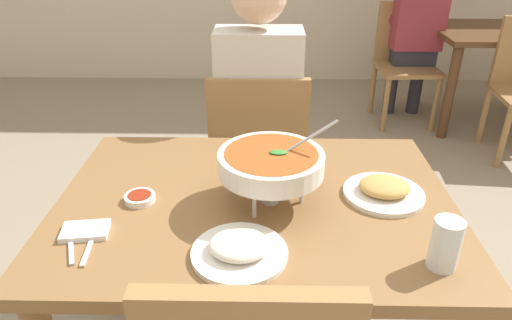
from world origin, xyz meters
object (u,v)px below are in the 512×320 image
at_px(drink_glass, 445,246).
at_px(patron_bg_left, 416,24).
at_px(curry_bowl, 271,163).
at_px(sauce_dish, 140,198).
at_px(appetizer_plate, 384,190).
at_px(dining_table_far, 499,46).
at_px(dining_table_main, 255,229).
at_px(diner_main, 259,103).
at_px(rice_plate, 239,249).
at_px(chair_diner_main, 258,154).
at_px(chair_bg_left, 405,56).

distance_m(drink_glass, patron_bg_left, 2.82).
xyz_separation_m(curry_bowl, sauce_dish, (-0.38, -0.00, -0.12)).
height_order(sauce_dish, patron_bg_left, patron_bg_left).
distance_m(appetizer_plate, dining_table_far, 2.73).
bearing_deg(dining_table_main, curry_bowl, -21.80).
bearing_deg(sauce_dish, diner_main, 66.05).
relative_size(dining_table_main, curry_bowl, 3.52).
distance_m(curry_bowl, sauce_dish, 0.40).
xyz_separation_m(rice_plate, drink_glass, (0.48, -0.03, 0.04)).
height_order(diner_main, sauce_dish, diner_main).
height_order(chair_diner_main, diner_main, diner_main).
relative_size(diner_main, chair_bg_left, 1.46).
relative_size(drink_glass, patron_bg_left, 0.10).
bearing_deg(diner_main, appetizer_plate, -61.89).
xyz_separation_m(rice_plate, chair_bg_left, (1.14, 2.67, -0.23)).
height_order(dining_table_main, chair_diner_main, chair_diner_main).
bearing_deg(chair_diner_main, curry_bowl, -86.41).
relative_size(diner_main, drink_glass, 10.08).
bearing_deg(curry_bowl, dining_table_main, 158.20).
bearing_deg(curry_bowl, chair_diner_main, 93.59).
bearing_deg(diner_main, patron_bg_left, 55.34).
bearing_deg(patron_bg_left, appetizer_plate, -108.06).
height_order(sauce_dish, chair_bg_left, chair_bg_left).
bearing_deg(chair_bg_left, diner_main, -123.72).
distance_m(rice_plate, patron_bg_left, 2.95).
bearing_deg(drink_glass, patron_bg_left, 75.20).
bearing_deg(dining_table_main, drink_glass, -32.77).
distance_m(chair_bg_left, patron_bg_left, 0.25).
relative_size(rice_plate, chair_bg_left, 0.27).
bearing_deg(sauce_dish, chair_bg_left, 59.15).
height_order(chair_bg_left, patron_bg_left, patron_bg_left).
distance_m(diner_main, sauce_dish, 0.83).
height_order(dining_table_main, sauce_dish, sauce_dish).
xyz_separation_m(drink_glass, patron_bg_left, (0.72, 2.73, -0.04)).
xyz_separation_m(curry_bowl, drink_glass, (0.41, -0.27, -0.07)).
bearing_deg(dining_table_main, rice_plate, -97.11).
height_order(sauce_dish, drink_glass, drink_glass).
bearing_deg(patron_bg_left, dining_table_main, -115.69).
relative_size(appetizer_plate, drink_glass, 1.85).
xyz_separation_m(appetizer_plate, dining_table_far, (1.41, 2.34, -0.15)).
bearing_deg(dining_table_far, drink_glass, -116.90).
xyz_separation_m(sauce_dish, chair_bg_left, (1.45, 2.43, -0.23)).
distance_m(chair_diner_main, diner_main, 0.24).
bearing_deg(chair_bg_left, appetizer_plate, -106.94).
distance_m(dining_table_main, patron_bg_left, 2.71).
relative_size(rice_plate, patron_bg_left, 0.18).
relative_size(drink_glass, dining_table_far, 0.13).
relative_size(dining_table_main, diner_main, 0.89).
bearing_deg(sauce_dish, appetizer_plate, 3.33).
relative_size(sauce_dish, drink_glass, 0.69).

